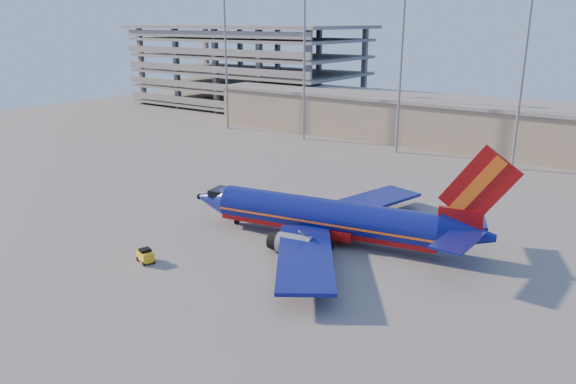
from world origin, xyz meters
name	(u,v)px	position (x,y,z in m)	size (l,w,h in m)	color
ground	(256,234)	(0.00, 0.00, 0.00)	(220.00, 220.00, 0.00)	slate
terminal_building	(504,127)	(10.00, 58.00, 4.32)	(122.00, 16.00, 8.50)	gray
parking_garage	(249,63)	(-62.00, 74.05, 11.73)	(62.00, 32.00, 21.40)	slate
light_mast_row	(460,53)	(5.00, 46.00, 17.55)	(101.60, 1.60, 28.65)	gray
aircraft_main	(333,218)	(7.90, 3.15, 2.53)	(34.69, 33.08, 11.83)	navy
baggage_tug	(145,255)	(-3.94, -12.19, 0.73)	(2.22, 1.72, 1.40)	yellow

